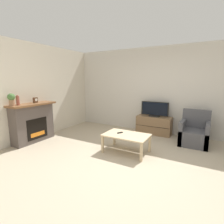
% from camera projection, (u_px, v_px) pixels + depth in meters
% --- Properties ---
extents(ground_plane, '(24.00, 24.00, 0.00)m').
position_uv_depth(ground_plane, '(133.00, 162.00, 3.63)').
color(ground_plane, tan).
extents(wall_back, '(12.00, 0.06, 2.70)m').
position_uv_depth(wall_back, '(164.00, 91.00, 5.45)').
color(wall_back, beige).
rests_on(wall_back, ground).
extents(wall_left, '(0.06, 12.00, 2.70)m').
position_uv_depth(wall_left, '(31.00, 92.00, 4.89)').
color(wall_left, beige).
rests_on(wall_left, ground).
extents(fireplace, '(0.47, 1.25, 1.07)m').
position_uv_depth(fireplace, '(33.00, 122.00, 4.79)').
color(fireplace, '#564C47').
rests_on(fireplace, ground).
extents(mantel_vase_left, '(0.08, 0.08, 0.26)m').
position_uv_depth(mantel_vase_left, '(18.00, 100.00, 4.34)').
color(mantel_vase_left, '#994C3D').
rests_on(mantel_vase_left, fireplace).
extents(mantel_clock, '(0.08, 0.11, 0.15)m').
position_uv_depth(mantel_clock, '(35.00, 100.00, 4.78)').
color(mantel_clock, brown).
rests_on(mantel_clock, fireplace).
extents(potted_plant, '(0.17, 0.17, 0.30)m').
position_uv_depth(potted_plant, '(11.00, 99.00, 4.20)').
color(potted_plant, '#936B4C').
rests_on(potted_plant, fireplace).
extents(tv_stand, '(1.06, 0.42, 0.56)m').
position_uv_depth(tv_stand, '(154.00, 125.00, 5.50)').
color(tv_stand, brown).
rests_on(tv_stand, ground).
extents(tv, '(0.84, 0.18, 0.46)m').
position_uv_depth(tv, '(155.00, 110.00, 5.41)').
color(tv, black).
rests_on(tv, tv_stand).
extents(armchair, '(0.70, 0.76, 0.89)m').
position_uv_depth(armchair, '(194.00, 133.00, 4.62)').
color(armchair, '#4C4C51').
rests_on(armchair, ground).
extents(coffee_table, '(1.04, 0.66, 0.43)m').
position_uv_depth(coffee_table, '(126.00, 137.00, 4.08)').
color(coffee_table, '#CCB289').
rests_on(coffee_table, ground).
extents(remote, '(0.10, 0.15, 0.02)m').
position_uv_depth(remote, '(120.00, 133.00, 4.18)').
color(remote, black).
rests_on(remote, coffee_table).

